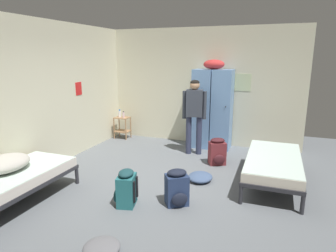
{
  "coord_description": "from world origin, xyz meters",
  "views": [
    {
      "loc": [
        1.74,
        -4.4,
        2.15
      ],
      "look_at": [
        0.0,
        0.26,
        0.95
      ],
      "focal_mm": 31.19,
      "sensor_mm": 36.0,
      "label": 1
    }
  ],
  "objects_px": {
    "bedding_heap": "(6,163)",
    "backpack_navy": "(177,188)",
    "water_bottle": "(120,114)",
    "person_traveler": "(194,110)",
    "backpack_maroon": "(217,152)",
    "lotion_bottle": "(124,115)",
    "clothes_pile_grey": "(102,247)",
    "bed_left_front": "(12,180)",
    "shelf_unit": "(122,125)",
    "clothes_pile_denim": "(200,177)",
    "backpack_teal": "(126,188)",
    "locker_bank": "(212,107)",
    "bed_right": "(273,163)"
  },
  "relations": [
    {
      "from": "bed_right",
      "to": "person_traveler",
      "type": "relative_size",
      "value": 1.15
    },
    {
      "from": "backpack_maroon",
      "to": "clothes_pile_grey",
      "type": "bearing_deg",
      "value": -101.97
    },
    {
      "from": "locker_bank",
      "to": "bedding_heap",
      "type": "height_order",
      "value": "locker_bank"
    },
    {
      "from": "bed_left_front",
      "to": "backpack_teal",
      "type": "bearing_deg",
      "value": 19.5
    },
    {
      "from": "lotion_bottle",
      "to": "backpack_maroon",
      "type": "height_order",
      "value": "lotion_bottle"
    },
    {
      "from": "shelf_unit",
      "to": "water_bottle",
      "type": "distance_m",
      "value": 0.33
    },
    {
      "from": "backpack_maroon",
      "to": "water_bottle",
      "type": "bearing_deg",
      "value": 159.46
    },
    {
      "from": "bedding_heap",
      "to": "bed_left_front",
      "type": "bearing_deg",
      "value": -17.79
    },
    {
      "from": "bed_left_front",
      "to": "clothes_pile_grey",
      "type": "distance_m",
      "value": 1.92
    },
    {
      "from": "clothes_pile_denim",
      "to": "clothes_pile_grey",
      "type": "height_order",
      "value": "clothes_pile_denim"
    },
    {
      "from": "lotion_bottle",
      "to": "bedding_heap",
      "type": "bearing_deg",
      "value": -89.35
    },
    {
      "from": "person_traveler",
      "to": "backpack_maroon",
      "type": "bearing_deg",
      "value": -36.96
    },
    {
      "from": "person_traveler",
      "to": "bedding_heap",
      "type": "bearing_deg",
      "value": -122.89
    },
    {
      "from": "backpack_maroon",
      "to": "clothes_pile_denim",
      "type": "height_order",
      "value": "backpack_maroon"
    },
    {
      "from": "water_bottle",
      "to": "bed_left_front",
      "type": "bearing_deg",
      "value": -84.96
    },
    {
      "from": "lotion_bottle",
      "to": "backpack_teal",
      "type": "height_order",
      "value": "lotion_bottle"
    },
    {
      "from": "backpack_maroon",
      "to": "backpack_teal",
      "type": "height_order",
      "value": "same"
    },
    {
      "from": "water_bottle",
      "to": "lotion_bottle",
      "type": "bearing_deg",
      "value": -21.8
    },
    {
      "from": "shelf_unit",
      "to": "bedding_heap",
      "type": "xyz_separation_m",
      "value": [
        0.11,
        -3.68,
        0.26
      ]
    },
    {
      "from": "person_traveler",
      "to": "clothes_pile_grey",
      "type": "xyz_separation_m",
      "value": [
        -0.04,
        -3.65,
        -0.94
      ]
    },
    {
      "from": "bedding_heap",
      "to": "lotion_bottle",
      "type": "xyz_separation_m",
      "value": [
        -0.04,
        3.64,
        0.04
      ]
    },
    {
      "from": "lotion_bottle",
      "to": "backpack_maroon",
      "type": "xyz_separation_m",
      "value": [
        2.68,
        -1.0,
        -0.39
      ]
    },
    {
      "from": "bedding_heap",
      "to": "backpack_navy",
      "type": "height_order",
      "value": "bedding_heap"
    },
    {
      "from": "water_bottle",
      "to": "backpack_maroon",
      "type": "bearing_deg",
      "value": -20.54
    },
    {
      "from": "water_bottle",
      "to": "clothes_pile_grey",
      "type": "height_order",
      "value": "water_bottle"
    },
    {
      "from": "bed_left_front",
      "to": "lotion_bottle",
      "type": "xyz_separation_m",
      "value": [
        -0.18,
        3.68,
        0.27
      ]
    },
    {
      "from": "bed_left_front",
      "to": "clothes_pile_denim",
      "type": "distance_m",
      "value": 2.99
    },
    {
      "from": "lotion_bottle",
      "to": "backpack_teal",
      "type": "distance_m",
      "value": 3.61
    },
    {
      "from": "lotion_bottle",
      "to": "backpack_navy",
      "type": "height_order",
      "value": "lotion_bottle"
    },
    {
      "from": "shelf_unit",
      "to": "clothes_pile_denim",
      "type": "height_order",
      "value": "shelf_unit"
    },
    {
      "from": "water_bottle",
      "to": "backpack_maroon",
      "type": "height_order",
      "value": "water_bottle"
    },
    {
      "from": "bed_right",
      "to": "backpack_navy",
      "type": "height_order",
      "value": "backpack_navy"
    },
    {
      "from": "bed_left_front",
      "to": "person_traveler",
      "type": "relative_size",
      "value": 1.15
    },
    {
      "from": "person_traveler",
      "to": "backpack_maroon",
      "type": "distance_m",
      "value": 1.08
    },
    {
      "from": "person_traveler",
      "to": "backpack_teal",
      "type": "relative_size",
      "value": 3.0
    },
    {
      "from": "backpack_maroon",
      "to": "clothes_pile_denim",
      "type": "bearing_deg",
      "value": -97.46
    },
    {
      "from": "bedding_heap",
      "to": "backpack_teal",
      "type": "relative_size",
      "value": 1.32
    },
    {
      "from": "locker_bank",
      "to": "bedding_heap",
      "type": "bearing_deg",
      "value": -121.32
    },
    {
      "from": "shelf_unit",
      "to": "backpack_teal",
      "type": "height_order",
      "value": "shelf_unit"
    },
    {
      "from": "backpack_maroon",
      "to": "clothes_pile_grey",
      "type": "distance_m",
      "value": 3.25
    },
    {
      "from": "bedding_heap",
      "to": "clothes_pile_grey",
      "type": "relative_size",
      "value": 1.72
    },
    {
      "from": "backpack_teal",
      "to": "clothes_pile_denim",
      "type": "bearing_deg",
      "value": 56.51
    },
    {
      "from": "locker_bank",
      "to": "backpack_teal",
      "type": "xyz_separation_m",
      "value": [
        -0.56,
        -3.23,
        -0.71
      ]
    },
    {
      "from": "clothes_pile_grey",
      "to": "bedding_heap",
      "type": "bearing_deg",
      "value": 164.77
    },
    {
      "from": "water_bottle",
      "to": "person_traveler",
      "type": "bearing_deg",
      "value": -14.95
    },
    {
      "from": "person_traveler",
      "to": "clothes_pile_denim",
      "type": "bearing_deg",
      "value": -69.63
    },
    {
      "from": "backpack_maroon",
      "to": "shelf_unit",
      "type": "bearing_deg",
      "value": 159.28
    },
    {
      "from": "person_traveler",
      "to": "lotion_bottle",
      "type": "relative_size",
      "value": 9.41
    },
    {
      "from": "backpack_teal",
      "to": "clothes_pile_denim",
      "type": "height_order",
      "value": "backpack_teal"
    },
    {
      "from": "bed_left_front",
      "to": "backpack_teal",
      "type": "height_order",
      "value": "backpack_teal"
    }
  ]
}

